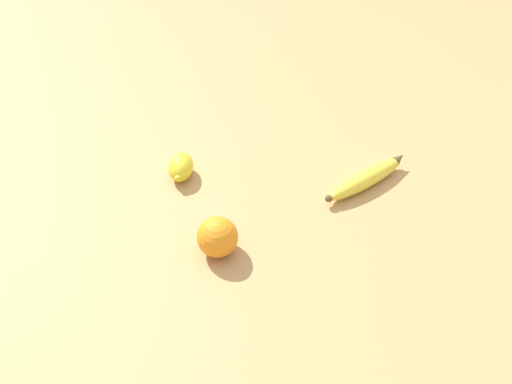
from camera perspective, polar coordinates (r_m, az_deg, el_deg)
ground_plane at (r=1.00m, az=-0.51°, el=2.28°), size 3.00×3.00×0.00m
banana at (r=0.98m, az=12.49°, el=1.57°), size 0.21×0.04×0.04m
orange at (r=0.83m, az=-4.43°, el=-5.15°), size 0.07×0.07×0.07m
lemon at (r=0.98m, az=-8.58°, el=2.83°), size 0.08×0.08×0.05m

